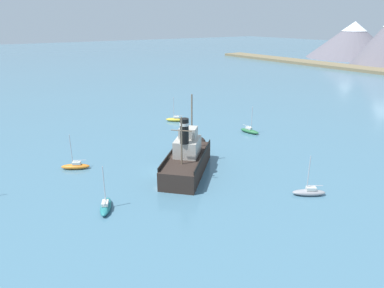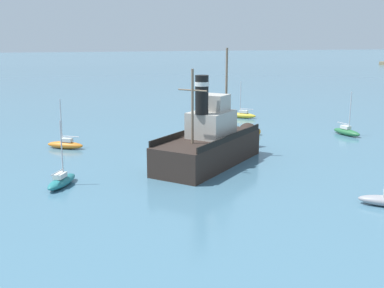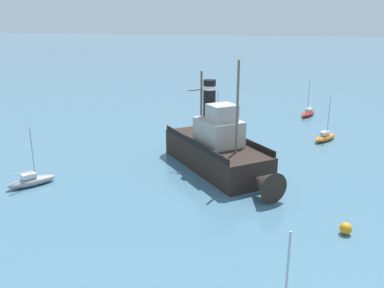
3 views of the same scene
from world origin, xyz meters
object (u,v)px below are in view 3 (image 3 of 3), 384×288
at_px(sailboat_teal, 216,127).
at_px(mooring_buoy, 346,228).
at_px(sailboat_orange, 325,137).
at_px(sailboat_red, 308,113).
at_px(old_tugboat, 219,150).
at_px(sailboat_grey, 32,181).

height_order(sailboat_teal, mooring_buoy, sailboat_teal).
height_order(sailboat_orange, sailboat_red, same).
distance_m(old_tugboat, mooring_buoy, 13.46).
bearing_deg(sailboat_red, sailboat_grey, 56.87).
height_order(sailboat_grey, mooring_buoy, sailboat_grey).
height_order(old_tugboat, mooring_buoy, old_tugboat).
bearing_deg(sailboat_grey, sailboat_orange, -138.75).
bearing_deg(sailboat_grey, mooring_buoy, 177.75).
relative_size(sailboat_orange, sailboat_teal, 1.00).
distance_m(sailboat_red, mooring_buoy, 32.83).
relative_size(sailboat_orange, sailboat_grey, 1.00).
relative_size(sailboat_grey, sailboat_teal, 1.00).
xyz_separation_m(sailboat_orange, sailboat_teal, (12.56, -0.56, 0.00)).
bearing_deg(sailboat_orange, mooring_buoy, 92.61).
bearing_deg(sailboat_red, mooring_buoy, 95.36).
relative_size(old_tugboat, sailboat_orange, 2.60).
bearing_deg(sailboat_teal, old_tugboat, 104.69).
xyz_separation_m(sailboat_orange, mooring_buoy, (-0.96, 20.96, -0.05)).
relative_size(sailboat_orange, sailboat_red, 1.00).
relative_size(sailboat_teal, mooring_buoy, 6.47).
height_order(sailboat_grey, sailboat_teal, same).
relative_size(sailboat_orange, mooring_buoy, 6.47).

